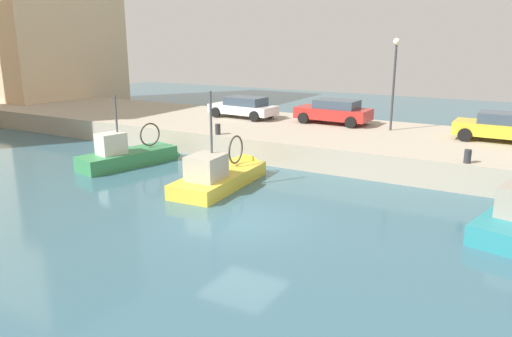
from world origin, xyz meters
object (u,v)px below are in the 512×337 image
quay_streetlamp (395,69)px  parked_car_white (244,107)px  parked_car_yellow (500,126)px  mooring_bollard_mid (218,129)px  fishing_boat_yellow (224,180)px  parked_car_red (334,111)px  mooring_bollard_south (468,156)px  fishing_boat_green (133,161)px

quay_streetlamp → parked_car_white: bearing=92.1°
parked_car_yellow → mooring_bollard_mid: bearing=112.9°
fishing_boat_yellow → parked_car_white: size_ratio=1.37×
parked_car_yellow → parked_car_red: size_ratio=0.93×
fishing_boat_yellow → parked_car_red: (10.05, -1.02, 1.77)m
mooring_bollard_south → mooring_bollard_mid: 12.00m
fishing_boat_yellow → parked_car_red: bearing=-5.8°
parked_car_red → quay_streetlamp: 4.31m
parked_car_red → mooring_bollard_south: size_ratio=7.86×
fishing_boat_green → mooring_bollard_mid: (3.33, -2.81, 1.34)m
fishing_boat_green → mooring_bollard_south: (3.33, -14.81, 1.34)m
fishing_boat_yellow → mooring_bollard_south: bearing=-66.5°
parked_car_yellow → mooring_bollard_south: parked_car_yellow is taller
fishing_boat_green → parked_car_red: 11.77m
fishing_boat_green → parked_car_yellow: bearing=-60.7°
parked_car_white → mooring_bollard_south: 14.67m
fishing_boat_yellow → quay_streetlamp: quay_streetlamp is taller
fishing_boat_yellow → quay_streetlamp: bearing=-25.0°
mooring_bollard_mid → mooring_bollard_south: bearing=-90.0°
mooring_bollard_south → quay_streetlamp: bearing=39.0°
mooring_bollard_south → quay_streetlamp: size_ratio=0.11×
parked_car_red → mooring_bollard_south: bearing=-127.3°
fishing_boat_yellow → quay_streetlamp: size_ratio=1.25×
parked_car_red → fishing_boat_yellow: bearing=174.2°
fishing_boat_green → fishing_boat_yellow: fishing_boat_yellow is taller
mooring_bollard_mid → parked_car_white: bearing=17.3°
quay_streetlamp → mooring_bollard_mid: bearing=127.3°
mooring_bollard_south → parked_car_red: bearing=52.7°
quay_streetlamp → parked_car_yellow: bearing=-93.0°
fishing_boat_yellow → parked_car_red: size_ratio=1.40×
fishing_boat_yellow → parked_car_white: (9.25, 4.61, 1.73)m
fishing_boat_green → parked_car_yellow: 17.90m
fishing_boat_yellow → parked_car_yellow: size_ratio=1.51×
parked_car_white → mooring_bollard_mid: 5.59m
parked_car_red → mooring_bollard_mid: (-6.12, 3.98, -0.44)m
mooring_bollard_south → mooring_bollard_mid: bearing=90.0°
parked_car_white → quay_streetlamp: size_ratio=0.91×
fishing_boat_yellow → parked_car_yellow: fishing_boat_yellow is taller
parked_car_yellow → quay_streetlamp: (0.27, 5.30, 2.54)m
parked_car_white → parked_car_red: (0.80, -5.64, 0.04)m
mooring_bollard_mid → quay_streetlamp: bearing=-52.7°
parked_car_white → mooring_bollard_south: bearing=-111.3°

